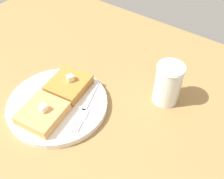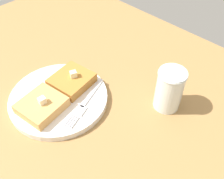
% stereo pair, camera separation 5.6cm
% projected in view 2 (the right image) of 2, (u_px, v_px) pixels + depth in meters
% --- Properties ---
extents(table_surface, '(0.94, 0.94, 0.03)m').
position_uv_depth(table_surface, '(47.00, 89.00, 0.65)').
color(table_surface, olive).
rests_on(table_surface, ground).
extents(plate, '(0.23, 0.23, 0.02)m').
position_uv_depth(plate, '(59.00, 98.00, 0.60)').
color(plate, silver).
rests_on(plate, table_surface).
extents(toast_slice_left, '(0.10, 0.10, 0.02)m').
position_uv_depth(toast_slice_left, '(72.00, 81.00, 0.61)').
color(toast_slice_left, '#AE702E').
rests_on(toast_slice_left, plate).
extents(toast_slice_middle, '(0.10, 0.10, 0.02)m').
position_uv_depth(toast_slice_middle, '(42.00, 105.00, 0.56)').
color(toast_slice_middle, tan).
rests_on(toast_slice_middle, plate).
extents(butter_pat_primary, '(0.02, 0.02, 0.02)m').
position_uv_depth(butter_pat_primary, '(73.00, 74.00, 0.60)').
color(butter_pat_primary, '#F0E8B5').
rests_on(butter_pat_primary, toast_slice_left).
extents(butter_pat_secondary, '(0.02, 0.01, 0.02)m').
position_uv_depth(butter_pat_secondary, '(42.00, 101.00, 0.54)').
color(butter_pat_secondary, '#F9E9C4').
rests_on(butter_pat_secondary, toast_slice_middle).
extents(fork, '(0.16, 0.07, 0.00)m').
position_uv_depth(fork, '(84.00, 104.00, 0.57)').
color(fork, silver).
rests_on(fork, plate).
extents(syrup_jar, '(0.06, 0.06, 0.10)m').
position_uv_depth(syrup_jar, '(169.00, 91.00, 0.56)').
color(syrup_jar, '#3A1307').
rests_on(syrup_jar, table_surface).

